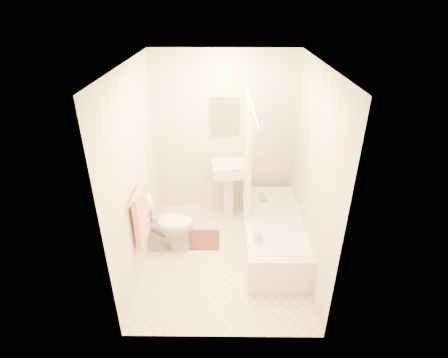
{
  "coord_description": "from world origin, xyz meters",
  "views": [
    {
      "loc": [
        0.04,
        -3.52,
        3.0
      ],
      "look_at": [
        0.0,
        0.25,
        1.0
      ],
      "focal_mm": 28.0,
      "sensor_mm": 36.0,
      "label": 1
    }
  ],
  "objects_px": {
    "bathtub": "(272,233)",
    "bath_mat": "(199,240)",
    "sink": "(229,188)",
    "soap_bottle": "(258,235)",
    "toilet": "(166,224)"
  },
  "relations": [
    {
      "from": "toilet",
      "to": "bathtub",
      "type": "distance_m",
      "value": 1.39
    },
    {
      "from": "toilet",
      "to": "bathtub",
      "type": "relative_size",
      "value": 0.44
    },
    {
      "from": "toilet",
      "to": "sink",
      "type": "distance_m",
      "value": 1.12
    },
    {
      "from": "bathtub",
      "to": "bath_mat",
      "type": "height_order",
      "value": "bathtub"
    },
    {
      "from": "toilet",
      "to": "bath_mat",
      "type": "xyz_separation_m",
      "value": [
        0.4,
        0.13,
        -0.35
      ]
    },
    {
      "from": "toilet",
      "to": "soap_bottle",
      "type": "xyz_separation_m",
      "value": [
        1.15,
        -0.48,
        0.2
      ]
    },
    {
      "from": "bathtub",
      "to": "soap_bottle",
      "type": "distance_m",
      "value": 0.62
    },
    {
      "from": "toilet",
      "to": "bathtub",
      "type": "bearing_deg",
      "value": -90.59
    },
    {
      "from": "sink",
      "to": "soap_bottle",
      "type": "bearing_deg",
      "value": -84.05
    },
    {
      "from": "bath_mat",
      "to": "bathtub",
      "type": "bearing_deg",
      "value": -8.66
    },
    {
      "from": "soap_bottle",
      "to": "bath_mat",
      "type": "bearing_deg",
      "value": 140.5
    },
    {
      "from": "sink",
      "to": "bathtub",
      "type": "bearing_deg",
      "value": -62.72
    },
    {
      "from": "sink",
      "to": "toilet",
      "type": "bearing_deg",
      "value": -146.34
    },
    {
      "from": "toilet",
      "to": "bathtub",
      "type": "height_order",
      "value": "toilet"
    },
    {
      "from": "toilet",
      "to": "sink",
      "type": "relative_size",
      "value": 0.75
    }
  ]
}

